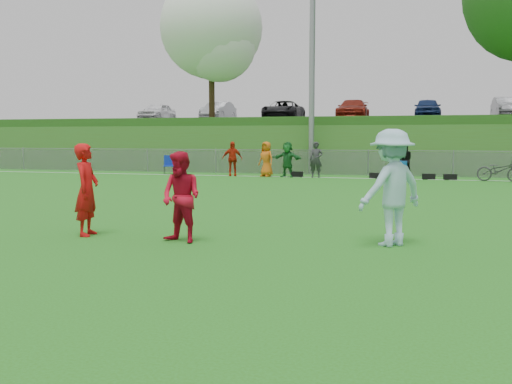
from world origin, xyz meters
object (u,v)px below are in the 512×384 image
(recycling_bin, at_px, (401,170))
(player_blue, at_px, (391,188))
(bicycle, at_px, (500,170))
(player_red_center, at_px, (181,197))
(player_red_left, at_px, (87,190))

(recycling_bin, bearing_deg, player_blue, -89.50)
(bicycle, bearing_deg, recycling_bin, 106.69)
(bicycle, bearing_deg, player_blue, -173.09)
(player_blue, distance_m, bicycle, 16.54)
(player_blue, height_order, recycling_bin, player_blue)
(player_blue, bearing_deg, player_red_center, -33.79)
(player_red_center, height_order, player_blue, player_blue)
(recycling_bin, height_order, bicycle, bicycle)
(player_red_left, relative_size, player_red_center, 1.08)
(player_blue, relative_size, recycling_bin, 2.45)
(player_red_left, distance_m, bicycle, 19.19)
(player_red_left, relative_size, player_blue, 0.87)
(player_red_left, bearing_deg, player_blue, -95.71)
(player_red_center, height_order, bicycle, player_red_center)
(player_blue, xyz_separation_m, bicycle, (3.96, 16.05, -0.53))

